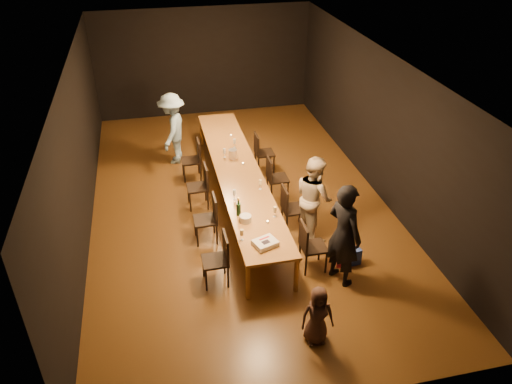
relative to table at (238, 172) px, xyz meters
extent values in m
plane|color=#402510|center=(0.00, 0.00, -0.70)|extent=(10.00, 10.00, 0.00)
cube|color=black|center=(0.00, 5.00, 0.80)|extent=(6.00, 0.04, 3.00)
cube|color=black|center=(0.00, -5.00, 0.80)|extent=(6.00, 0.04, 3.00)
cube|color=black|center=(-3.00, 0.00, 0.80)|extent=(0.04, 10.00, 3.00)
cube|color=black|center=(3.00, 0.00, 0.80)|extent=(0.04, 10.00, 3.00)
cube|color=silver|center=(0.00, 0.00, 2.30)|extent=(6.00, 10.00, 0.04)
cube|color=#995D2C|center=(0.00, 0.00, 0.02)|extent=(0.90, 6.00, 0.05)
cylinder|color=#995D2C|center=(-0.40, -2.90, -0.35)|extent=(0.08, 0.08, 0.70)
cylinder|color=#995D2C|center=(0.40, -2.90, -0.35)|extent=(0.08, 0.08, 0.70)
cylinder|color=#995D2C|center=(-0.40, 2.90, -0.35)|extent=(0.08, 0.08, 0.70)
cylinder|color=#995D2C|center=(0.40, 2.90, -0.35)|extent=(0.08, 0.08, 0.70)
imported|color=black|center=(1.21, -2.78, 0.22)|extent=(0.68, 0.80, 1.85)
imported|color=beige|center=(1.15, -1.44, 0.12)|extent=(0.77, 0.91, 1.65)
imported|color=#81A8C7|center=(-1.15, 2.11, 0.15)|extent=(0.95, 1.25, 1.71)
imported|color=#472E27|center=(0.39, -3.97, -0.22)|extent=(0.50, 0.35, 0.97)
cube|color=#C31D50|center=(1.40, -2.50, -0.56)|extent=(0.28, 0.21, 0.29)
cube|color=#2A46B6|center=(1.59, -2.45, -0.55)|extent=(0.26, 0.19, 0.31)
cube|color=white|center=(-0.04, -2.55, 0.09)|extent=(0.44, 0.40, 0.08)
cube|color=black|center=(-0.04, -2.58, 0.13)|extent=(0.15, 0.13, 0.00)
cube|color=red|center=(-0.04, -2.48, 0.13)|extent=(0.19, 0.09, 0.00)
cylinder|color=silver|center=(-0.21, -1.82, 0.11)|extent=(0.28, 0.28, 0.12)
cylinder|color=silver|center=(0.00, 0.54, 0.15)|extent=(0.21, 0.21, 0.20)
cylinder|color=#B2B7B2|center=(0.15, -1.94, 0.06)|extent=(0.05, 0.05, 0.03)
cylinder|color=#B2B7B2|center=(0.15, 0.23, 0.06)|extent=(0.05, 0.05, 0.03)
cylinder|color=#B2B7B2|center=(0.15, 1.64, 0.06)|extent=(0.05, 0.05, 0.03)
camera|label=1|loc=(-1.59, -8.78, 5.00)|focal=35.00mm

